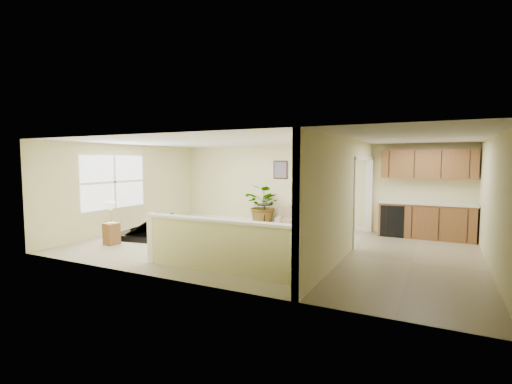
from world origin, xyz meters
The scene contains 20 objects.
floor centered at (0.00, 0.00, 0.00)m, with size 9.00×9.00×0.00m, color tan.
back_wall centered at (0.00, 3.00, 1.25)m, with size 9.00×0.04×2.50m, color beige.
front_wall centered at (0.00, -3.00, 1.25)m, with size 9.00×0.04×2.50m, color beige.
left_wall centered at (-4.50, 0.00, 1.25)m, with size 0.04×6.00×2.50m, color beige.
right_wall centered at (4.50, 0.00, 1.25)m, with size 0.04×6.00×2.50m, color beige.
ceiling centered at (0.00, 0.00, 2.50)m, with size 9.00×6.00×0.04m, color silver.
kitchen_vinyl centered at (3.15, 0.00, 0.00)m, with size 2.70×6.00×0.01m, color #9C8D69.
interior_partition centered at (1.80, 0.25, 1.22)m, with size 0.18×5.99×2.50m.
pony_half_wall centered at (0.08, -2.30, 0.52)m, with size 3.42×0.22×1.00m.
left_window centered at (-4.49, -0.50, 1.45)m, with size 0.05×2.15×1.45m, color white.
wall_art_left centered at (-0.95, 2.97, 1.75)m, with size 0.48×0.04×0.58m.
wall_mirror centered at (0.30, 2.97, 1.80)m, with size 0.55×0.04×0.55m.
kitchen_cabinets centered at (3.19, 2.73, 0.87)m, with size 2.36×0.65×2.33m.
piano centered at (-3.36, -0.40, 0.56)m, with size 1.83×1.87×1.35m.
piano_bench centered at (-1.85, -0.27, 0.26)m, with size 0.39×0.77×0.51m, color black.
loveseat centered at (-0.14, 2.58, 0.30)m, with size 1.59×1.13×0.80m.
accent_table centered at (-1.19, 2.29, 0.45)m, with size 0.49×0.49×0.71m.
palm_plant centered at (-1.32, 2.55, 0.63)m, with size 1.37×1.25×1.29m.
small_plant centered at (0.99, 2.41, 0.26)m, with size 0.39×0.39×0.62m.
lamp_stand centered at (-3.51, -1.51, 0.44)m, with size 0.34×0.34×1.04m.
Camera 1 is at (3.62, -7.89, 2.03)m, focal length 26.00 mm.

